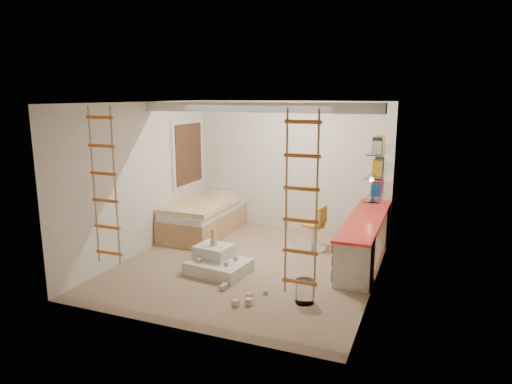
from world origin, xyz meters
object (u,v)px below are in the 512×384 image
at_px(swivel_chair, 314,234).
at_px(play_platform, 217,262).
at_px(bed, 204,218).
at_px(desk, 365,237).

relative_size(swivel_chair, play_platform, 0.84).
relative_size(bed, play_platform, 2.06).
distance_m(swivel_chair, play_platform, 1.92).
bearing_deg(play_platform, bed, 123.73).
distance_m(desk, swivel_chair, 0.93).
bearing_deg(bed, play_platform, -56.27).
height_order(desk, swivel_chair, swivel_chair).
relative_size(desk, bed, 1.40).
relative_size(desk, play_platform, 2.88).
bearing_deg(desk, swivel_chair, 168.54).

